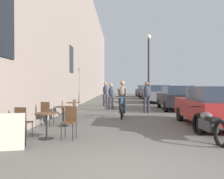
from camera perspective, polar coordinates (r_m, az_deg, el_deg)
name	(u,v)px	position (r m, az deg, el deg)	size (l,w,h in m)	color
ground_plane	(129,174)	(4.30, 4.03, -19.07)	(88.00, 88.00, 0.00)	#5B5954
building_facade_left	(74,28)	(18.83, -8.78, 14.00)	(0.54, 68.00, 11.52)	gray
cafe_table_near	(47,120)	(7.04, -14.99, -6.90)	(0.64, 0.64, 0.72)	black
cafe_chair_near_toward_street	(70,120)	(6.96, -9.82, -7.00)	(0.42, 0.42, 0.89)	black
cafe_chair_near_toward_wall	(22,121)	(7.18, -20.12, -6.80)	(0.43, 0.43, 0.89)	black
cafe_table_mid	(64,112)	(9.13, -11.20, -5.12)	(0.64, 0.64, 0.72)	black
cafe_chair_mid_toward_street	(46,112)	(9.21, -15.02, -5.10)	(0.43, 0.43, 0.89)	black
cafe_chair_mid_toward_wall	(65,110)	(9.70, -10.88, -4.78)	(0.44, 0.44, 0.89)	black
cafe_table_far	(73,107)	(11.25, -8.98, -3.98)	(0.64, 0.64, 0.72)	black
cafe_chair_far_toward_street	(72,108)	(10.57, -9.26, -4.32)	(0.41, 0.41, 0.89)	black
sandwich_board_sign	(13,131)	(6.21, -22.09, -8.96)	(0.62, 0.50, 0.84)	black
cyclist_on_bicycle	(122,100)	(11.31, 2.43, -2.48)	(0.52, 1.76, 1.74)	black
pedestrian_near	(147,95)	(13.32, 8.06, -1.34)	(0.34, 0.24, 1.70)	#26262D
pedestrian_mid	(111,95)	(15.07, -0.23, -1.28)	(0.36, 0.26, 1.62)	#26262D
pedestrian_far	(105,93)	(17.55, -1.58, -0.76)	(0.37, 0.28, 1.73)	#26262D
street_lamp	(149,61)	(16.57, 8.52, 6.52)	(0.32, 0.32, 4.90)	black
parked_car_nearest	(211,106)	(9.44, 22.09, -3.55)	(1.80, 4.12, 1.45)	maroon
parked_car_second	(175,97)	(15.47, 14.55, -1.77)	(1.85, 4.21, 1.48)	black
parked_car_third	(157,94)	(21.47, 10.33, -0.97)	(1.91, 4.35, 1.53)	#595960
parked_car_fourth	(149,92)	(27.82, 8.62, -0.52)	(1.95, 4.44, 1.56)	black
parked_car_fifth	(144,91)	(33.85, 7.38, -0.29)	(1.98, 4.43, 1.55)	black
parked_motorcycle	(208,125)	(7.20, 21.50, -7.68)	(0.62, 2.15, 0.92)	black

